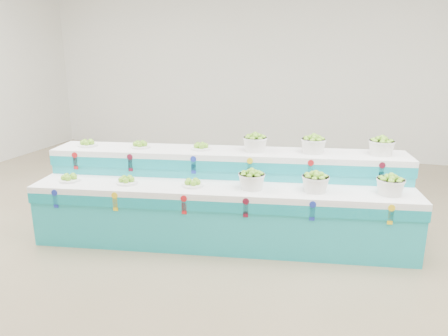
# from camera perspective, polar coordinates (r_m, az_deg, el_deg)

# --- Properties ---
(ground) EXTENTS (10.00, 10.00, 0.00)m
(ground) POSITION_cam_1_polar(r_m,az_deg,el_deg) (4.83, -6.87, -11.38)
(ground) COLOR #77684D
(ground) RESTS_ON ground
(back_wall) EXTENTS (10.00, 0.00, 10.00)m
(back_wall) POSITION_cam_1_polar(r_m,az_deg,el_deg) (9.10, 5.75, 14.44)
(back_wall) COLOR silver
(back_wall) RESTS_ON ground
(display_stand) EXTENTS (4.47, 1.81, 1.02)m
(display_stand) POSITION_cam_1_polar(r_m,az_deg,el_deg) (4.99, 0.00, -3.98)
(display_stand) COLOR #20A9B3
(display_stand) RESTS_ON ground
(plate_lower_left) EXTENTS (0.28, 0.28, 0.09)m
(plate_lower_left) POSITION_cam_1_polar(r_m,az_deg,el_deg) (5.20, -20.44, -1.19)
(plate_lower_left) COLOR white
(plate_lower_left) RESTS_ON display_stand
(plate_lower_mid) EXTENTS (0.28, 0.28, 0.09)m
(plate_lower_mid) POSITION_cam_1_polar(r_m,az_deg,el_deg) (4.92, -13.20, -1.55)
(plate_lower_mid) COLOR white
(plate_lower_mid) RESTS_ON display_stand
(plate_lower_right) EXTENTS (0.28, 0.28, 0.09)m
(plate_lower_right) POSITION_cam_1_polar(r_m,az_deg,el_deg) (4.71, -4.33, -1.95)
(plate_lower_right) COLOR white
(plate_lower_right) RESTS_ON display_stand
(basket_lower_left) EXTENTS (0.34, 0.34, 0.22)m
(basket_lower_left) POSITION_cam_1_polar(r_m,az_deg,el_deg) (4.60, 3.81, -1.56)
(basket_lower_left) COLOR silver
(basket_lower_left) RESTS_ON display_stand
(basket_lower_mid) EXTENTS (0.34, 0.34, 0.22)m
(basket_lower_mid) POSITION_cam_1_polar(r_m,az_deg,el_deg) (4.62, 12.42, -1.86)
(basket_lower_mid) COLOR silver
(basket_lower_mid) RESTS_ON display_stand
(basket_lower_right) EXTENTS (0.34, 0.34, 0.22)m
(basket_lower_right) POSITION_cam_1_polar(r_m,az_deg,el_deg) (4.75, 21.82, -2.13)
(basket_lower_right) COLOR silver
(basket_lower_right) RESTS_ON display_stand
(plate_upper_left) EXTENTS (0.28, 0.28, 0.09)m
(plate_upper_left) POSITION_cam_1_polar(r_m,az_deg,el_deg) (5.60, -18.21, 3.33)
(plate_upper_left) COLOR white
(plate_upper_left) RESTS_ON display_stand
(plate_upper_mid) EXTENTS (0.28, 0.28, 0.09)m
(plate_upper_mid) POSITION_cam_1_polar(r_m,az_deg,el_deg) (5.33, -11.40, 3.23)
(plate_upper_mid) COLOR white
(plate_upper_mid) RESTS_ON display_stand
(plate_upper_right) EXTENTS (0.28, 0.28, 0.09)m
(plate_upper_right) POSITION_cam_1_polar(r_m,az_deg,el_deg) (5.14, -3.18, 3.05)
(plate_upper_right) COLOR white
(plate_upper_right) RESTS_ON display_stand
(basket_upper_left) EXTENTS (0.34, 0.34, 0.22)m
(basket_upper_left) POSITION_cam_1_polar(r_m,az_deg,el_deg) (5.05, 4.28, 3.50)
(basket_upper_left) COLOR silver
(basket_upper_left) RESTS_ON display_stand
(basket_upper_mid) EXTENTS (0.34, 0.34, 0.22)m
(basket_upper_mid) POSITION_cam_1_polar(r_m,az_deg,el_deg) (5.06, 12.13, 3.22)
(basket_upper_mid) COLOR silver
(basket_upper_mid) RESTS_ON display_stand
(basket_upper_right) EXTENTS (0.34, 0.34, 0.22)m
(basket_upper_right) POSITION_cam_1_polar(r_m,az_deg,el_deg) (5.18, 20.76, 2.84)
(basket_upper_right) COLOR silver
(basket_upper_right) RESTS_ON display_stand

